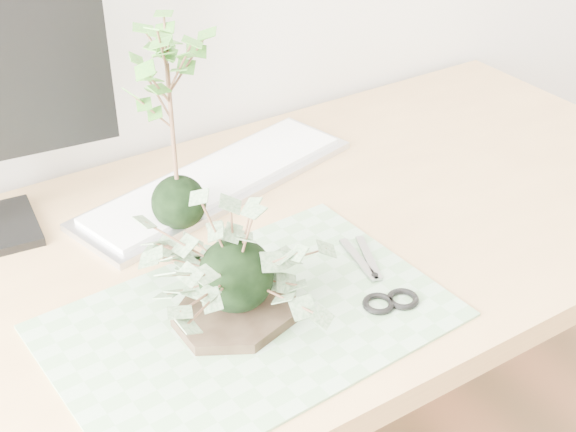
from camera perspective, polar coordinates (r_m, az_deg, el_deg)
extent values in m
cube|color=tan|center=(1.18, -3.06, -3.13)|extent=(1.60, 0.70, 0.04)
cube|color=tan|center=(1.97, 11.76, -0.72)|extent=(0.06, 0.06, 0.70)
cube|color=#6A9567|center=(1.04, -2.76, -7.44)|extent=(0.52, 0.36, 0.00)
cylinder|color=black|center=(1.04, -3.62, -6.65)|extent=(0.23, 0.23, 0.01)
sphere|color=black|center=(1.01, -3.73, -4.22)|extent=(0.10, 0.10, 0.10)
sphere|color=black|center=(1.21, -7.77, 0.96)|extent=(0.08, 0.08, 0.08)
cylinder|color=brown|center=(1.15, -8.21, 6.02)|extent=(0.01, 0.01, 0.20)
cube|color=#B5B5BD|center=(1.32, -5.07, 2.36)|extent=(0.52, 0.26, 0.01)
cube|color=white|center=(1.32, -5.09, 2.72)|extent=(0.48, 0.23, 0.01)
cube|color=gray|center=(1.13, 4.41, -3.41)|extent=(0.03, 0.11, 0.00)
cube|color=gray|center=(1.14, 5.03, -3.16)|extent=(0.05, 0.10, 0.00)
torus|color=black|center=(1.07, 7.24, -6.15)|extent=(0.05, 0.05, 0.01)
torus|color=black|center=(1.09, 8.66, -5.50)|extent=(0.05, 0.05, 0.01)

